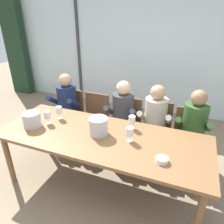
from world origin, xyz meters
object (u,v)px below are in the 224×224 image
at_px(chair_near_window_right, 189,134).
at_px(wine_glass_near_bucket, 130,132).
at_px(chair_center, 127,122).
at_px(ice_bucket_primary, 98,126).
at_px(tasting_bowl, 162,160).
at_px(wine_glass_by_right_taster, 59,110).
at_px(chair_left_of_center, 95,116).
at_px(person_charcoal_jacket, 122,115).
at_px(ice_bucket_secondary, 32,119).
at_px(dining_table, 101,140).
at_px(chair_near_curtain, 70,111).
at_px(wine_glass_center_pour, 47,115).
at_px(wine_glass_by_left_taster, 132,120).
at_px(person_olive_shirt, 193,128).
at_px(person_beige_jumper, 154,121).
at_px(chair_right_of_center, 157,127).
at_px(person_navy_polo, 65,105).

distance_m(chair_near_window_right, wine_glass_near_bucket, 1.13).
relative_size(chair_center, ice_bucket_primary, 3.78).
height_order(tasting_bowl, wine_glass_by_right_taster, wine_glass_by_right_taster).
bearing_deg(chair_left_of_center, tasting_bowl, -40.38).
bearing_deg(person_charcoal_jacket, ice_bucket_secondary, -141.51).
bearing_deg(dining_table, person_charcoal_jacket, 90.34).
bearing_deg(chair_near_curtain, person_charcoal_jacket, -3.15).
relative_size(ice_bucket_primary, ice_bucket_secondary, 1.01).
relative_size(wine_glass_near_bucket, wine_glass_center_pour, 1.00).
distance_m(wine_glass_by_left_taster, wine_glass_center_pour, 1.09).
bearing_deg(person_olive_shirt, wine_glass_by_left_taster, -144.75).
relative_size(ice_bucket_primary, wine_glass_center_pour, 1.34).
height_order(person_olive_shirt, wine_glass_near_bucket, person_olive_shirt).
xyz_separation_m(chair_near_curtain, wine_glass_by_right_taster, (0.31, -0.72, 0.38)).
bearing_deg(wine_glass_near_bucket, chair_center, 109.72).
relative_size(chair_near_curtain, chair_center, 1.00).
distance_m(ice_bucket_secondary, wine_glass_center_pour, 0.19).
bearing_deg(chair_center, chair_left_of_center, 177.77).
bearing_deg(person_beige_jumper, chair_center, 160.02).
relative_size(chair_right_of_center, person_navy_polo, 0.73).
bearing_deg(chair_left_of_center, chair_near_curtain, 177.20).
relative_size(chair_right_of_center, wine_glass_near_bucket, 5.05).
relative_size(dining_table, person_olive_shirt, 2.11).
distance_m(chair_right_of_center, wine_glass_by_right_taster, 1.47).
distance_m(chair_near_window_right, person_charcoal_jacket, 1.01).
bearing_deg(wine_glass_by_right_taster, person_navy_polo, 117.34).
bearing_deg(chair_center, ice_bucket_secondary, -136.04).
height_order(wine_glass_by_left_taster, wine_glass_near_bucket, same).
bearing_deg(person_charcoal_jacket, wine_glass_center_pour, -141.37).
height_order(chair_left_of_center, ice_bucket_primary, ice_bucket_primary).
relative_size(chair_left_of_center, wine_glass_by_left_taster, 5.05).
height_order(dining_table, wine_glass_near_bucket, wine_glass_near_bucket).
relative_size(dining_table, chair_near_window_right, 2.87).
bearing_deg(wine_glass_by_right_taster, chair_near_curtain, 113.38).
bearing_deg(chair_near_window_right, chair_center, 171.41).
bearing_deg(tasting_bowl, wine_glass_by_left_taster, 132.46).
height_order(chair_left_of_center, person_olive_shirt, person_olive_shirt).
relative_size(dining_table, wine_glass_center_pour, 14.50).
height_order(person_charcoal_jacket, person_beige_jumper, same).
height_order(chair_near_curtain, wine_glass_near_bucket, wine_glass_near_bucket).
height_order(chair_center, tasting_bowl, chair_center).
relative_size(wine_glass_center_pour, wine_glass_by_right_taster, 1.00).
xyz_separation_m(chair_near_window_right, wine_glass_by_right_taster, (-1.68, -0.69, 0.38)).
height_order(chair_center, wine_glass_by_right_taster, wine_glass_by_right_taster).
relative_size(chair_center, chair_near_window_right, 1.00).
bearing_deg(person_navy_polo, chair_near_curtain, 93.29).
distance_m(chair_right_of_center, chair_near_window_right, 0.46).
bearing_deg(wine_glass_by_right_taster, person_beige_jumper, 25.43).
relative_size(person_charcoal_jacket, wine_glass_near_bucket, 6.88).
height_order(chair_left_of_center, chair_center, same).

